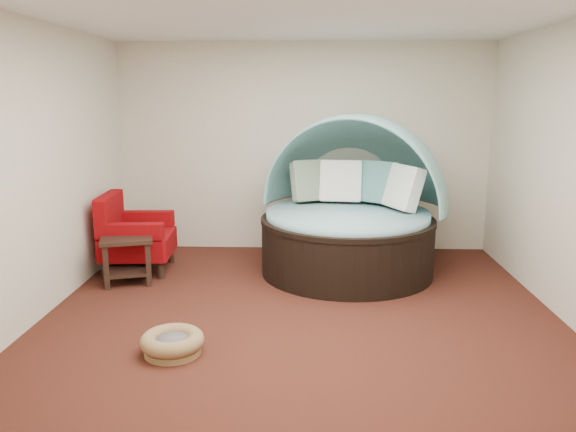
{
  "coord_description": "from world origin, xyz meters",
  "views": [
    {
      "loc": [
        0.07,
        -5.14,
        2.11
      ],
      "look_at": [
        -0.15,
        0.6,
        0.87
      ],
      "focal_mm": 35.0,
      "sensor_mm": 36.0,
      "label": 1
    }
  ],
  "objects_px": {
    "side_table": "(127,252)",
    "pet_basket": "(172,343)",
    "red_armchair": "(133,236)",
    "canopy_daybed": "(351,199)"
  },
  "relations": [
    {
      "from": "pet_basket",
      "to": "red_armchair",
      "type": "relative_size",
      "value": 0.72
    },
    {
      "from": "red_armchair",
      "to": "side_table",
      "type": "bearing_deg",
      "value": -85.33
    },
    {
      "from": "side_table",
      "to": "pet_basket",
      "type": "bearing_deg",
      "value": -62.47
    },
    {
      "from": "pet_basket",
      "to": "side_table",
      "type": "bearing_deg",
      "value": 117.53
    },
    {
      "from": "pet_basket",
      "to": "side_table",
      "type": "height_order",
      "value": "side_table"
    },
    {
      "from": "pet_basket",
      "to": "red_armchair",
      "type": "xyz_separation_m",
      "value": [
        -1.01,
        2.23,
        0.34
      ]
    },
    {
      "from": "canopy_daybed",
      "to": "side_table",
      "type": "bearing_deg",
      "value": -146.95
    },
    {
      "from": "canopy_daybed",
      "to": "red_armchair",
      "type": "height_order",
      "value": "canopy_daybed"
    },
    {
      "from": "side_table",
      "to": "canopy_daybed",
      "type": "bearing_deg",
      "value": 12.23
    },
    {
      "from": "canopy_daybed",
      "to": "pet_basket",
      "type": "bearing_deg",
      "value": -103.72
    }
  ]
}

